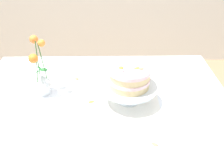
{
  "coord_description": "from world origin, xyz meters",
  "views": [
    {
      "loc": [
        0.04,
        -1.13,
        1.56
      ],
      "look_at": [
        0.06,
        -0.01,
        0.86
      ],
      "focal_mm": 41.1,
      "sensor_mm": 36.0,
      "label": 1
    }
  ],
  "objects_px": {
    "dining_table": "(102,114)",
    "layer_cake": "(129,77)",
    "cake_stand": "(129,88)",
    "flower_vase": "(41,76)"
  },
  "relations": [
    {
      "from": "dining_table",
      "to": "layer_cake",
      "type": "height_order",
      "value": "layer_cake"
    },
    {
      "from": "cake_stand",
      "to": "flower_vase",
      "type": "xyz_separation_m",
      "value": [
        -0.46,
        0.08,
        0.03
      ]
    },
    {
      "from": "cake_stand",
      "to": "layer_cake",
      "type": "xyz_separation_m",
      "value": [
        -0.0,
        -0.0,
        0.07
      ]
    },
    {
      "from": "layer_cake",
      "to": "flower_vase",
      "type": "relative_size",
      "value": 0.65
    },
    {
      "from": "dining_table",
      "to": "layer_cake",
      "type": "relative_size",
      "value": 6.54
    },
    {
      "from": "dining_table",
      "to": "layer_cake",
      "type": "distance_m",
      "value": 0.28
    },
    {
      "from": "dining_table",
      "to": "cake_stand",
      "type": "distance_m",
      "value": 0.23
    },
    {
      "from": "dining_table",
      "to": "layer_cake",
      "type": "bearing_deg",
      "value": -3.08
    },
    {
      "from": "cake_stand",
      "to": "dining_table",
      "type": "bearing_deg",
      "value": 176.94
    },
    {
      "from": "layer_cake",
      "to": "flower_vase",
      "type": "bearing_deg",
      "value": 169.67
    }
  ]
}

